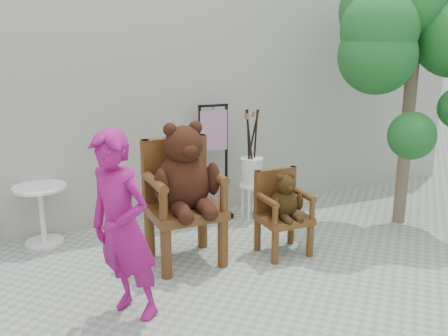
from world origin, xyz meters
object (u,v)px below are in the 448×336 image
Objects in this scene: person at (123,228)px; tree at (411,32)px; stool_bucket at (251,171)px; chair_small at (283,205)px; display_stand at (214,175)px; chair_big at (183,183)px; cafe_table at (41,208)px.

person is 0.54× the size of tree.
person is at bearing -139.98° from stool_bucket.
chair_small is 0.55× the size of person.
tree reaches higher than display_stand.
chair_big is 1.15m from chair_small.
chair_big is 1.02× the size of display_stand.
tree is (4.24, -1.19, 1.97)m from cafe_table.
display_stand is at bearing 106.81° from person.
cafe_table is (-2.42, 1.38, -0.12)m from chair_small.
chair_big is 2.19× the size of cafe_table.
chair_small is at bearing -100.11° from stool_bucket.
chair_big is 0.90× the size of person.
person reaches higher than chair_big.
chair_big is 1.43m from display_stand.
stool_bucket is at bearing 35.03° from chair_big.
cafe_table is 2.64m from stool_bucket.
tree is (3.77, 0.85, 1.56)m from person.
tree is at bearing -30.61° from stool_bucket.
chair_small is 1.40m from display_stand.
stool_bucket is at bearing -5.05° from cafe_table.
display_stand is (1.71, 2.04, -0.27)m from person.
stool_bucket is (0.20, 1.15, 0.08)m from chair_small.
chair_big is at bearing 103.00° from person.
chair_big is 1.81m from cafe_table.
stool_bucket is (1.28, 0.90, -0.24)m from chair_big.
display_stand is (2.18, -0.00, 0.14)m from cafe_table.
chair_small is at bearing -29.68° from cafe_table.
chair_small is at bearing -174.02° from tree.
chair_big is at bearing -121.10° from display_stand.
chair_small is 1.33× the size of cafe_table.
stool_bucket is at bearing 96.84° from person.
display_stand is at bearing -0.10° from cafe_table.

